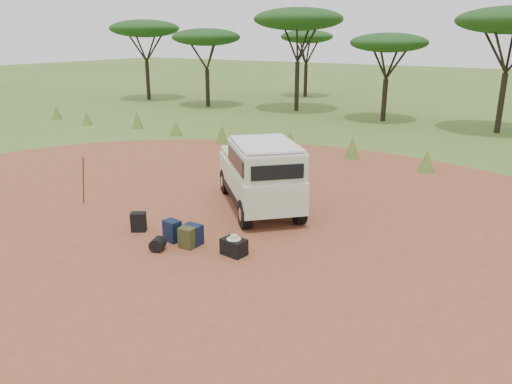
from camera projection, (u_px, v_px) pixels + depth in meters
The scene contains 13 objects.
ground at pixel (217, 228), 12.69m from camera, with size 140.00×140.00×0.00m, color #4C6A25.
dirt_clearing at pixel (217, 228), 12.69m from camera, with size 23.00×23.00×0.01m, color #9A4732.
grass_fringe at pixel (354, 150), 19.45m from camera, with size 36.60×1.60×0.90m.
acacia_treeline at pixel (450, 31), 26.69m from camera, with size 46.70×13.20×6.26m.
safari_vehicle at pixel (260, 175), 13.83m from camera, with size 4.06×4.03×2.01m.
walking_staff at pixel (83, 181), 14.13m from camera, with size 0.04×0.04×1.57m, color brown.
backpack_black at pixel (139, 222), 12.42m from camera, with size 0.36×0.26×0.49m, color black.
backpack_navy at pixel (172, 231), 11.81m from camera, with size 0.40×0.28×0.52m, color #111C36.
backpack_olive at pixel (187, 238), 11.43m from camera, with size 0.36×0.26×0.50m, color #373D1C.
duffel_navy at pixel (193, 235), 11.64m from camera, with size 0.43×0.32×0.48m, color #111C36.
hard_case at pixel (234, 247), 11.09m from camera, with size 0.53×0.38×0.38m, color black.
stuff_sack at pixel (158, 244), 11.31m from camera, with size 0.31×0.31×0.31m, color black.
safari_hat at pixel (234, 238), 11.02m from camera, with size 0.32×0.32×0.09m.
Camera 1 is at (7.23, -9.40, 4.72)m, focal length 35.00 mm.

